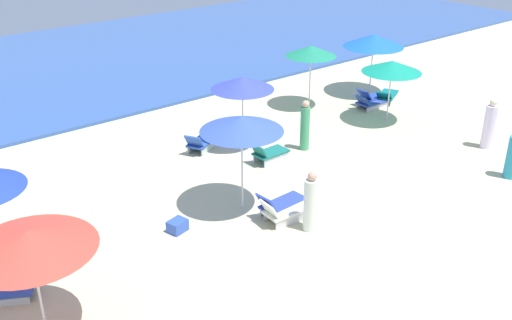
{
  "coord_description": "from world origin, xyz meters",
  "views": [
    {
      "loc": [
        -7.78,
        -4.55,
        8.09
      ],
      "look_at": [
        1.33,
        6.86,
        1.16
      ],
      "focal_mm": 41.77,
      "sensor_mm": 36.0,
      "label": 1
    }
  ],
  "objects_px": {
    "umbrella_5": "(242,124)",
    "lounge_chair_0_0": "(387,96)",
    "lounge_chair_5_1": "(281,205)",
    "beachgoer_0": "(489,126)",
    "lounge_chair_1_1": "(200,143)",
    "lounge_chair_7_0": "(370,102)",
    "beachgoer_1": "(311,203)",
    "umbrella_1": "(242,83)",
    "lounge_chair_0_1": "(372,97)",
    "umbrella_0": "(374,41)",
    "umbrella_2": "(29,240)",
    "cooler_box_0": "(177,226)",
    "lounge_chair_1_0": "(269,153)",
    "umbrella_7": "(392,67)",
    "beachgoer_4": "(305,126)",
    "umbrella_9": "(311,51)",
    "lounge_chair_5_0": "(285,211)"
  },
  "relations": [
    {
      "from": "lounge_chair_5_0",
      "to": "beachgoer_0",
      "type": "bearing_deg",
      "value": -90.31
    },
    {
      "from": "lounge_chair_1_1",
      "to": "lounge_chair_5_1",
      "type": "relative_size",
      "value": 0.93
    },
    {
      "from": "umbrella_1",
      "to": "lounge_chair_5_0",
      "type": "distance_m",
      "value": 5.31
    },
    {
      "from": "beachgoer_0",
      "to": "beachgoer_1",
      "type": "bearing_deg",
      "value": 170.38
    },
    {
      "from": "lounge_chair_5_1",
      "to": "umbrella_5",
      "type": "bearing_deg",
      "value": 31.05
    },
    {
      "from": "lounge_chair_1_0",
      "to": "cooler_box_0",
      "type": "bearing_deg",
      "value": 109.27
    },
    {
      "from": "lounge_chair_1_0",
      "to": "beachgoer_1",
      "type": "distance_m",
      "value": 4.13
    },
    {
      "from": "umbrella_1",
      "to": "umbrella_5",
      "type": "xyz_separation_m",
      "value": [
        -2.55,
        -3.3,
        0.29
      ]
    },
    {
      "from": "umbrella_1",
      "to": "lounge_chair_1_0",
      "type": "xyz_separation_m",
      "value": [
        -0.13,
        -1.5,
        -1.89
      ]
    },
    {
      "from": "lounge_chair_0_0",
      "to": "lounge_chair_1_1",
      "type": "distance_m",
      "value": 8.48
    },
    {
      "from": "beachgoer_1",
      "to": "lounge_chair_0_1",
      "type": "bearing_deg",
      "value": -18.7
    },
    {
      "from": "lounge_chair_0_0",
      "to": "umbrella_1",
      "type": "xyz_separation_m",
      "value": [
        -7.11,
        0.16,
        1.92
      ]
    },
    {
      "from": "beachgoer_1",
      "to": "beachgoer_0",
      "type": "bearing_deg",
      "value": -50.6
    },
    {
      "from": "lounge_chair_0_0",
      "to": "umbrella_5",
      "type": "relative_size",
      "value": 0.59
    },
    {
      "from": "umbrella_1",
      "to": "umbrella_9",
      "type": "height_order",
      "value": "umbrella_9"
    },
    {
      "from": "lounge_chair_7_0",
      "to": "beachgoer_4",
      "type": "xyz_separation_m",
      "value": [
        -4.63,
        -1.23,
        0.57
      ]
    },
    {
      "from": "lounge_chair_7_0",
      "to": "beachgoer_4",
      "type": "bearing_deg",
      "value": 108.16
    },
    {
      "from": "lounge_chair_5_1",
      "to": "beachgoer_0",
      "type": "bearing_deg",
      "value": -99.96
    },
    {
      "from": "umbrella_5",
      "to": "lounge_chair_0_0",
      "type": "bearing_deg",
      "value": 17.98
    },
    {
      "from": "umbrella_0",
      "to": "umbrella_5",
      "type": "xyz_separation_m",
      "value": [
        -9.92,
        -4.27,
        0.25
      ]
    },
    {
      "from": "umbrella_1",
      "to": "lounge_chair_0_1",
      "type": "bearing_deg",
      "value": 0.19
    },
    {
      "from": "umbrella_7",
      "to": "beachgoer_1",
      "type": "height_order",
      "value": "umbrella_7"
    },
    {
      "from": "beachgoer_0",
      "to": "cooler_box_0",
      "type": "distance_m",
      "value": 10.94
    },
    {
      "from": "lounge_chair_1_0",
      "to": "lounge_chair_1_1",
      "type": "relative_size",
      "value": 0.9
    },
    {
      "from": "umbrella_5",
      "to": "beachgoer_1",
      "type": "bearing_deg",
      "value": -70.45
    },
    {
      "from": "lounge_chair_0_0",
      "to": "beachgoer_4",
      "type": "relative_size",
      "value": 0.93
    },
    {
      "from": "umbrella_5",
      "to": "beachgoer_4",
      "type": "height_order",
      "value": "umbrella_5"
    },
    {
      "from": "umbrella_0",
      "to": "lounge_chair_5_0",
      "type": "relative_size",
      "value": 1.79
    },
    {
      "from": "lounge_chair_0_1",
      "to": "umbrella_9",
      "type": "xyz_separation_m",
      "value": [
        -2.11,
        1.35,
        1.94
      ]
    },
    {
      "from": "lounge_chair_0_1",
      "to": "umbrella_2",
      "type": "relative_size",
      "value": 0.52
    },
    {
      "from": "umbrella_0",
      "to": "umbrella_2",
      "type": "xyz_separation_m",
      "value": [
        -15.93,
        -5.79,
        -0.03
      ]
    },
    {
      "from": "lounge_chair_5_0",
      "to": "lounge_chair_7_0",
      "type": "bearing_deg",
      "value": -58.2
    },
    {
      "from": "lounge_chair_1_1",
      "to": "lounge_chair_7_0",
      "type": "height_order",
      "value": "lounge_chair_1_1"
    },
    {
      "from": "cooler_box_0",
      "to": "umbrella_1",
      "type": "bearing_deg",
      "value": -159.29
    },
    {
      "from": "umbrella_0",
      "to": "lounge_chair_7_0",
      "type": "distance_m",
      "value": 2.69
    },
    {
      "from": "umbrella_7",
      "to": "beachgoer_0",
      "type": "xyz_separation_m",
      "value": [
        0.72,
        -3.62,
        -1.29
      ]
    },
    {
      "from": "umbrella_5",
      "to": "lounge_chair_5_1",
      "type": "relative_size",
      "value": 1.83
    },
    {
      "from": "umbrella_7",
      "to": "umbrella_2",
      "type": "bearing_deg",
      "value": -166.87
    },
    {
      "from": "beachgoer_0",
      "to": "lounge_chair_7_0",
      "type": "bearing_deg",
      "value": 81.98
    },
    {
      "from": "lounge_chair_1_0",
      "to": "lounge_chair_7_0",
      "type": "xyz_separation_m",
      "value": [
        6.15,
        1.24,
        -0.04
      ]
    },
    {
      "from": "lounge_chair_0_1",
      "to": "lounge_chair_1_1",
      "type": "relative_size",
      "value": 0.95
    },
    {
      "from": "umbrella_7",
      "to": "beachgoer_4",
      "type": "distance_m",
      "value": 4.28
    },
    {
      "from": "lounge_chair_0_1",
      "to": "beachgoer_4",
      "type": "bearing_deg",
      "value": 108.58
    },
    {
      "from": "lounge_chair_0_1",
      "to": "umbrella_9",
      "type": "relative_size",
      "value": 0.53
    },
    {
      "from": "lounge_chair_0_0",
      "to": "umbrella_5",
      "type": "height_order",
      "value": "umbrella_5"
    },
    {
      "from": "lounge_chair_1_0",
      "to": "umbrella_7",
      "type": "distance_m",
      "value": 5.89
    },
    {
      "from": "beachgoer_0",
      "to": "beachgoer_4",
      "type": "xyz_separation_m",
      "value": [
        -4.81,
        3.67,
        0.03
      ]
    },
    {
      "from": "cooler_box_0",
      "to": "lounge_chair_1_0",
      "type": "bearing_deg",
      "value": -173.36
    },
    {
      "from": "umbrella_5",
      "to": "beachgoer_1",
      "type": "xyz_separation_m",
      "value": [
        0.69,
        -1.93,
        -1.71
      ]
    },
    {
      "from": "lounge_chair_1_1",
      "to": "umbrella_2",
      "type": "relative_size",
      "value": 0.55
    }
  ]
}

